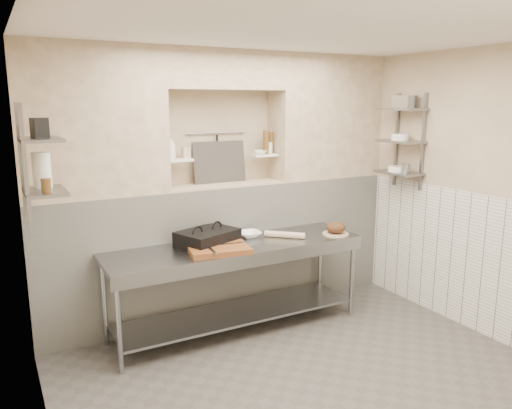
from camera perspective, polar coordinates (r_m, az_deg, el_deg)
floor at (r=4.44m, az=6.71°, el=-20.09°), size 4.00×3.90×0.10m
ceiling at (r=3.82m, az=7.80°, el=20.15°), size 4.00×3.90×0.10m
wall_left at (r=3.19m, az=-24.47°, el=-5.44°), size 0.10×3.90×2.80m
wall_right at (r=5.32m, az=25.46°, el=1.00°), size 0.10×3.90×2.80m
wall_back at (r=5.59m, az=-4.81°, el=2.56°), size 4.00×0.10×2.80m
backwall_lower at (r=5.52m, az=-3.64°, el=-4.98°), size 4.00×0.40×1.40m
alcove_sill at (r=5.37m, az=-3.73°, el=2.30°), size 1.30×0.40×0.02m
backwall_pillar_left at (r=4.89m, az=-18.24°, el=8.98°), size 1.35×0.40×1.40m
backwall_pillar_right at (r=5.97m, az=7.95°, el=9.82°), size 1.35×0.40×1.40m
backwall_header at (r=5.30m, az=-3.91°, el=15.09°), size 1.30×0.40×0.40m
wainscot_left at (r=3.45m, az=-22.42°, el=-16.54°), size 0.02×3.90×1.40m
wainscot_right at (r=5.44m, az=24.44°, el=-6.32°), size 0.02×3.90×1.40m
alcove_shelf_left at (r=5.14m, az=-8.86°, el=5.04°), size 0.28×0.16×0.02m
alcove_shelf_right at (r=5.55m, az=0.93°, el=5.66°), size 0.28×0.16×0.02m
utensil_rail at (r=5.46m, az=-4.57°, el=8.16°), size 0.70×0.02×0.02m
hanging_steel at (r=5.45m, az=-4.45°, el=6.36°), size 0.02×0.02×0.30m
splash_panel at (r=5.42m, az=-4.21°, el=4.85°), size 0.60×0.08×0.45m
shelf_rail_left_a at (r=4.34m, az=-25.23°, el=4.21°), size 0.03×0.03×0.95m
shelf_rail_left_b at (r=3.94m, az=-24.85°, el=3.60°), size 0.03×0.03×0.95m
wall_shelf_left_lower at (r=4.18m, az=-22.97°, el=1.38°), size 0.30×0.50×0.02m
wall_shelf_left_upper at (r=4.13m, az=-23.41°, el=6.84°), size 0.30×0.50×0.03m
shelf_rail_right_a at (r=6.03m, az=15.76°, el=7.13°), size 0.03×0.03×1.05m
shelf_rail_right_b at (r=5.75m, az=18.55°, el=6.77°), size 0.03×0.03×1.05m
wall_shelf_right_lower at (r=5.83m, az=15.99°, el=3.51°), size 0.30×0.50×0.02m
wall_shelf_right_mid at (r=5.79m, az=16.18°, el=6.94°), size 0.30×0.50×0.02m
wall_shelf_right_upper at (r=5.77m, az=16.38°, el=10.40°), size 0.30×0.50×0.03m
prep_table at (r=5.00m, az=-2.22°, el=-7.46°), size 2.60×0.70×0.90m
panini_press at (r=4.91m, az=-5.56°, el=-3.81°), size 0.66×0.57×0.15m
cutting_board at (r=4.71m, az=-4.27°, el=-5.10°), size 0.62×0.49×0.05m
knife_blade at (r=4.80m, az=-2.68°, el=-4.47°), size 0.26×0.06×0.01m
tongs at (r=4.58m, az=-5.08°, el=-5.18°), size 0.05×0.26×0.02m
mixing_bowl at (r=5.19m, az=-0.76°, el=-3.43°), size 0.24×0.24×0.06m
rolling_pin at (r=5.17m, az=3.31°, el=-3.47°), size 0.35×0.33×0.06m
bread_board at (r=5.36m, az=9.07°, el=-3.32°), size 0.27×0.27×0.02m
bread_loaf at (r=5.34m, az=9.09°, el=-2.61°), size 0.20×0.20×0.12m
bottle_soap at (r=5.11m, az=-9.70°, el=6.45°), size 0.09×0.09×0.24m
jar_alcove at (r=5.19m, az=-8.02°, el=5.91°), size 0.08×0.08×0.11m
bowl_alcove at (r=5.51m, az=0.47°, el=5.99°), size 0.18×0.18×0.05m
condiment_a at (r=5.62m, az=1.65°, el=7.09°), size 0.07×0.07×0.24m
condiment_b at (r=5.53m, az=1.13°, el=7.12°), size 0.07×0.07×0.26m
condiment_c at (r=5.61m, az=1.49°, el=6.49°), size 0.07×0.07×0.13m
jug_left at (r=4.27m, az=-23.29°, el=3.62°), size 0.14×0.14×0.28m
jar_left at (r=4.04m, az=-22.85°, el=2.02°), size 0.07×0.07×0.11m
box_left_upper at (r=4.13m, az=-23.51°, el=8.04°), size 0.13×0.13×0.15m
bowl_right at (r=5.84m, az=15.80°, el=3.96°), size 0.20×0.20×0.06m
canister_right at (r=5.75m, az=16.72°, el=3.99°), size 0.10×0.10×0.10m
bowl_right_mid at (r=5.79m, az=16.13°, el=7.42°), size 0.19×0.19×0.07m
basket_right at (r=5.75m, az=16.65°, el=11.18°), size 0.20×0.23×0.14m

